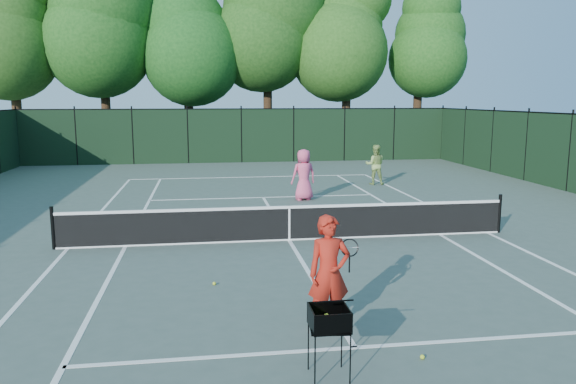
{
  "coord_description": "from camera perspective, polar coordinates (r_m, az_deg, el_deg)",
  "views": [
    {
      "loc": [
        -2.13,
        -13.95,
        3.64
      ],
      "look_at": [
        0.12,
        1.0,
        1.1
      ],
      "focal_mm": 35.0,
      "sensor_mm": 36.0,
      "label": 1
    }
  ],
  "objects": [
    {
      "name": "service_line_far",
      "position": [
        20.78,
        -2.54,
        -0.55
      ],
      "size": [
        8.23,
        0.1,
        0.01
      ],
      "primitive_type": "cube",
      "color": "white",
      "rests_on": "ground"
    },
    {
      "name": "center_service_line",
      "position": [
        14.57,
        0.12,
        -4.92
      ],
      "size": [
        0.1,
        12.8,
        0.01
      ],
      "primitive_type": "cube",
      "color": "white",
      "rests_on": "ground"
    },
    {
      "name": "tree_4",
      "position": [
        36.97,
        6.06,
        16.48
      ],
      "size": [
        6.2,
        6.2,
        12.97
      ],
      "color": "black",
      "rests_on": "ground"
    },
    {
      "name": "player_pink",
      "position": [
        20.14,
        1.6,
        1.77
      ],
      "size": [
        1.0,
        0.77,
        1.84
      ],
      "rotation": [
        0.0,
        0.0,
        3.36
      ],
      "color": "#E6517C",
      "rests_on": "ground"
    },
    {
      "name": "tree_0",
      "position": [
        37.35,
        -26.43,
        15.53
      ],
      "size": [
        6.4,
        6.4,
        13.14
      ],
      "color": "black",
      "rests_on": "ground"
    },
    {
      "name": "sideline_doubles_right",
      "position": [
        16.3,
        19.6,
        -3.92
      ],
      "size": [
        0.1,
        23.77,
        0.01
      ],
      "primitive_type": "cube",
      "color": "white",
      "rests_on": "ground"
    },
    {
      "name": "loose_ball_midcourt",
      "position": [
        11.27,
        -7.5,
        -9.21
      ],
      "size": [
        0.07,
        0.07,
        0.07
      ],
      "primitive_type": "sphere",
      "color": "#C7D52B",
      "rests_on": "ground"
    },
    {
      "name": "loose_ball_near_cart",
      "position": [
        8.46,
        13.49,
        -15.98
      ],
      "size": [
        0.07,
        0.07,
        0.07
      ],
      "primitive_type": "sphere",
      "color": "#AFCA29",
      "rests_on": "ground"
    },
    {
      "name": "tree_3",
      "position": [
        36.87,
        -2.13,
        17.9
      ],
      "size": [
        7.0,
        7.0,
        14.45
      ],
      "color": "black",
      "rests_on": "ground"
    },
    {
      "name": "baseline_far",
      "position": [
        26.17,
        -3.8,
        1.53
      ],
      "size": [
        10.97,
        0.1,
        0.01
      ],
      "primitive_type": "cube",
      "color": "white",
      "rests_on": "ground"
    },
    {
      "name": "ball_hopper",
      "position": [
        7.49,
        4.21,
        -12.72
      ],
      "size": [
        0.56,
        0.56,
        0.96
      ],
      "rotation": [
        0.0,
        0.0,
        -0.12
      ],
      "color": "black",
      "rests_on": "ground"
    },
    {
      "name": "tree_2",
      "position": [
        35.99,
        -10.27,
        15.92
      ],
      "size": [
        6.0,
        6.0,
        12.4
      ],
      "color": "black",
      "rests_on": "ground"
    },
    {
      "name": "sideline_doubles_left",
      "position": [
        14.8,
        -21.47,
        -5.36
      ],
      "size": [
        0.1,
        23.77,
        0.01
      ],
      "primitive_type": "cube",
      "color": "white",
      "rests_on": "ground"
    },
    {
      "name": "coach",
      "position": [
        8.91,
        4.2,
        -8.22
      ],
      "size": [
        0.93,
        0.67,
        1.85
      ],
      "rotation": [
        0.0,
        0.0,
        0.06
      ],
      "color": "#B12014",
      "rests_on": "ground"
    },
    {
      "name": "sideline_singles_right",
      "position": [
        15.71,
        15.18,
        -4.19
      ],
      "size": [
        0.1,
        23.77,
        0.01
      ],
      "primitive_type": "cube",
      "color": "white",
      "rests_on": "ground"
    },
    {
      "name": "fence_far",
      "position": [
        32.09,
        -4.75,
        5.68
      ],
      "size": [
        24.0,
        0.05,
        3.0
      ],
      "primitive_type": "cube",
      "color": "black",
      "rests_on": "ground"
    },
    {
      "name": "service_line_near",
      "position": [
        8.64,
        6.77,
        -15.42
      ],
      "size": [
        8.23,
        0.1,
        0.01
      ],
      "primitive_type": "cube",
      "color": "white",
      "rests_on": "ground"
    },
    {
      "name": "ground",
      "position": [
        14.57,
        0.12,
        -4.93
      ],
      "size": [
        90.0,
        90.0,
        0.0
      ],
      "primitive_type": "plane",
      "color": "#45544B",
      "rests_on": "ground"
    },
    {
      "name": "player_green",
      "position": [
        24.09,
        8.84,
        2.77
      ],
      "size": [
        0.95,
        0.82,
        1.69
      ],
      "rotation": [
        0.0,
        0.0,
        2.9
      ],
      "color": "#8FAE57",
      "rests_on": "ground"
    },
    {
      "name": "tree_5",
      "position": [
        38.93,
        13.27,
        15.3
      ],
      "size": [
        5.8,
        5.8,
        12.23
      ],
      "color": "black",
      "rests_on": "ground"
    },
    {
      "name": "tree_1",
      "position": [
        36.77,
        -18.48,
        16.96
      ],
      "size": [
        6.8,
        6.8,
        13.98
      ],
      "color": "black",
      "rests_on": "ground"
    },
    {
      "name": "sideline_singles_left",
      "position": [
        14.55,
        -16.19,
        -5.32
      ],
      "size": [
        0.1,
        23.77,
        0.01
      ],
      "primitive_type": "cube",
      "color": "white",
      "rests_on": "ground"
    },
    {
      "name": "tennis_net",
      "position": [
        14.46,
        0.12,
        -3.1
      ],
      "size": [
        11.69,
        0.09,
        1.06
      ],
      "color": "black",
      "rests_on": "ground"
    }
  ]
}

